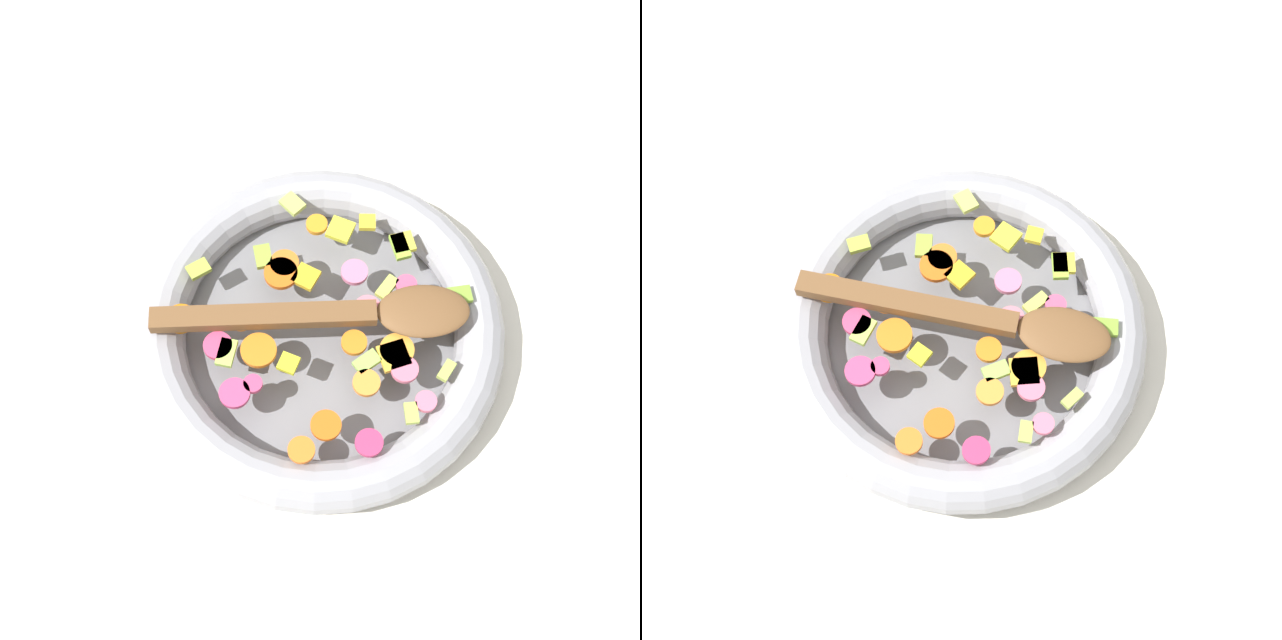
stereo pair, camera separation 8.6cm
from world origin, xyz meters
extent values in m
plane|color=silver|center=(0.00, 0.00, 0.00)|extent=(4.00, 4.00, 0.00)
cylinder|color=slate|center=(0.00, 0.00, 0.01)|extent=(0.32, 0.32, 0.01)
torus|color=#9E9EA5|center=(0.00, 0.00, 0.03)|extent=(0.37, 0.37, 0.05)
cylinder|color=orange|center=(0.03, 0.06, 0.05)|extent=(0.04, 0.04, 0.01)
cylinder|color=orange|center=(-0.05, 0.04, 0.05)|extent=(0.05, 0.05, 0.01)
cylinder|color=orange|center=(0.04, 0.06, 0.05)|extent=(0.04, 0.04, 0.01)
cylinder|color=orange|center=(-0.13, -0.04, 0.05)|extent=(0.03, 0.03, 0.01)
cylinder|color=orange|center=(-0.03, 0.07, 0.05)|extent=(0.03, 0.03, 0.01)
cylinder|color=orange|center=(-0.04, -0.07, 0.05)|extent=(0.04, 0.04, 0.01)
cylinder|color=orange|center=(-0.06, 0.12, 0.05)|extent=(0.03, 0.03, 0.01)
cylinder|color=orange|center=(0.09, 0.05, 0.05)|extent=(0.03, 0.03, 0.01)
cylinder|color=orange|center=(-0.01, -0.04, 0.05)|extent=(0.03, 0.03, 0.01)
cylinder|color=orange|center=(0.00, -0.08, 0.05)|extent=(0.04, 0.04, 0.01)
cylinder|color=orange|center=(-0.10, -0.05, 0.05)|extent=(0.04, 0.04, 0.01)
cube|color=#BDD05A|center=(0.11, 0.08, 0.05)|extent=(0.02, 0.03, 0.01)
cube|color=#B2CC50|center=(-0.05, -0.12, 0.05)|extent=(0.02, 0.02, 0.01)
cube|color=#BED653|center=(0.06, -0.05, 0.05)|extent=(0.03, 0.02, 0.01)
cube|color=#7FAC37|center=(0.08, -0.11, 0.05)|extent=(0.03, 0.03, 0.01)
cube|color=#AEC752|center=(0.00, -0.13, 0.05)|extent=(0.02, 0.01, 0.01)
cube|color=#93AF3A|center=(0.04, 0.08, 0.05)|extent=(0.03, 0.03, 0.01)
cube|color=#AAC340|center=(0.00, 0.13, 0.05)|extent=(0.03, 0.03, 0.01)
cube|color=#AED855|center=(-0.07, 0.07, 0.05)|extent=(0.03, 0.02, 0.01)
cube|color=#96C152|center=(-0.02, -0.06, 0.05)|extent=(0.03, 0.03, 0.01)
cube|color=#9ACF3C|center=(0.11, -0.04, 0.05)|extent=(0.03, 0.03, 0.01)
cylinder|color=pink|center=(0.06, -0.01, 0.05)|extent=(0.04, 0.04, 0.01)
cylinder|color=pink|center=(0.03, -0.04, 0.05)|extent=(0.03, 0.03, 0.01)
cylinder|color=pink|center=(-0.04, -0.12, 0.05)|extent=(0.02, 0.02, 0.01)
cylinder|color=#D74271|center=(-0.09, 0.03, 0.05)|extent=(0.02, 0.02, 0.01)
cylinder|color=#C63464|center=(-0.09, -0.09, 0.05)|extent=(0.04, 0.04, 0.01)
cylinder|color=#E56A87|center=(-0.02, -0.09, 0.05)|extent=(0.04, 0.04, 0.01)
cylinder|color=#D7426F|center=(-0.07, 0.08, 0.05)|extent=(0.03, 0.03, 0.01)
cylinder|color=#D05079|center=(0.07, -0.06, 0.05)|extent=(0.03, 0.03, 0.01)
cylinder|color=#D34275|center=(-0.10, 0.04, 0.05)|extent=(0.04, 0.04, 0.01)
cube|color=yellow|center=(0.10, 0.02, 0.05)|extent=(0.02, 0.02, 0.01)
cube|color=gold|center=(0.04, 0.03, 0.05)|extent=(0.02, 0.02, 0.01)
cube|color=yellow|center=(-0.05, 0.01, 0.05)|extent=(0.02, 0.02, 0.01)
cube|color=yellow|center=(0.12, 0.00, 0.05)|extent=(0.02, 0.02, 0.01)
cube|color=gold|center=(-0.01, -0.08, 0.05)|extent=(0.04, 0.04, 0.01)
cube|color=yellow|center=(0.11, -0.04, 0.05)|extent=(0.03, 0.03, 0.01)
cube|color=brown|center=(-0.02, 0.05, 0.06)|extent=(0.12, 0.20, 0.01)
ellipsoid|color=brown|center=(0.04, -0.09, 0.06)|extent=(0.09, 0.11, 0.01)
camera|label=1|loc=(-0.32, -0.14, 0.84)|focal=50.00mm
camera|label=2|loc=(-0.27, -0.22, 0.84)|focal=50.00mm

